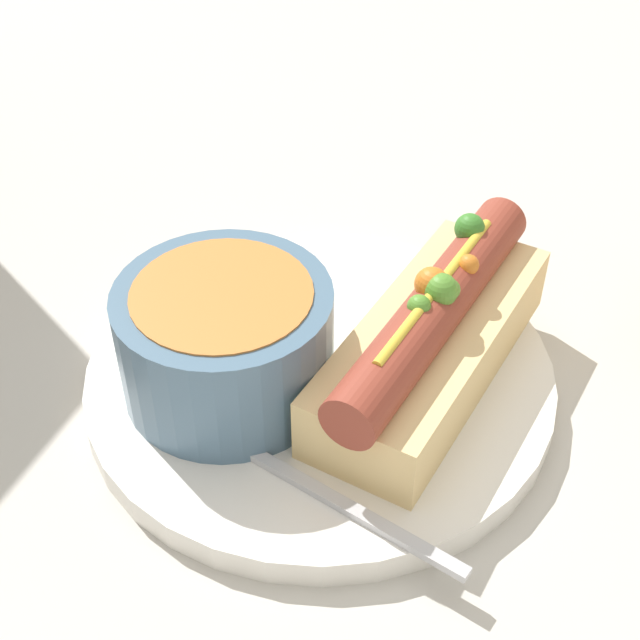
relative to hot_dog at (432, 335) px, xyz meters
The scene contains 5 objects.
ground_plane 0.07m from the hot_dog, 106.92° to the left, with size 4.00×4.00×0.00m, color #BCB7AD.
dinner_plate 0.06m from the hot_dog, 106.92° to the left, with size 0.24×0.24×0.02m.
hot_dog is the anchor object (origin of this frame).
soup_bowl 0.10m from the hot_dog, 117.08° to the left, with size 0.10×0.10×0.06m.
spoon 0.11m from the hot_dog, 140.53° to the left, with size 0.05×0.16×0.01m.
Camera 1 is at (-0.31, -0.13, 0.33)m, focal length 50.00 mm.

